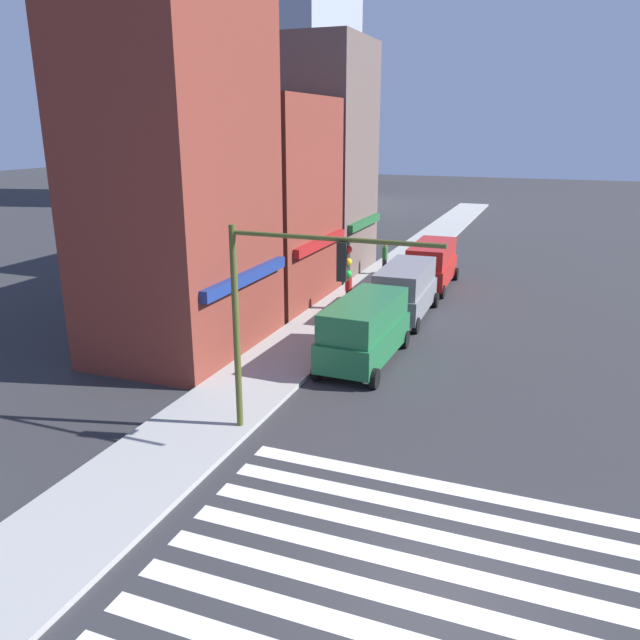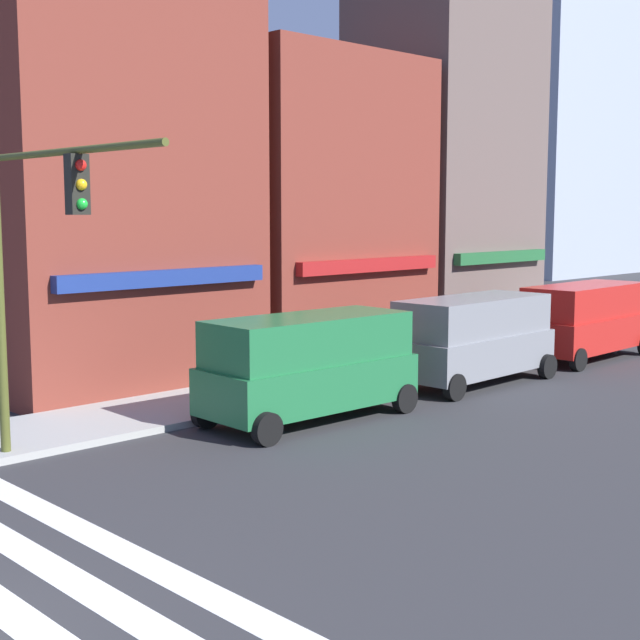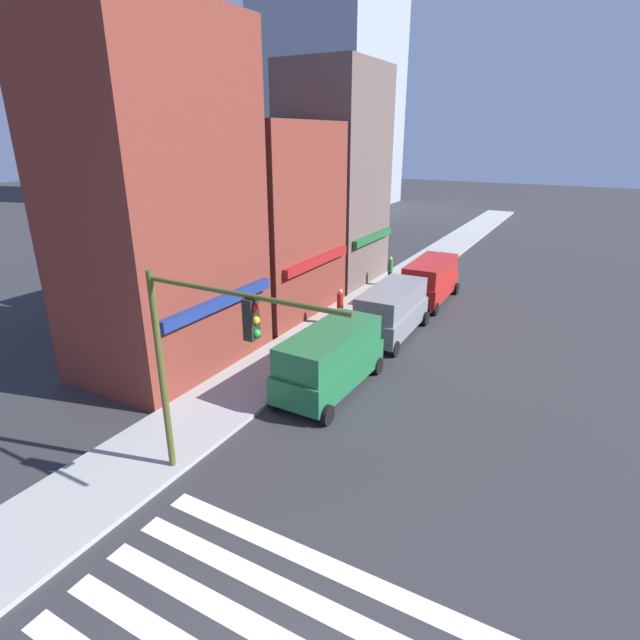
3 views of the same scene
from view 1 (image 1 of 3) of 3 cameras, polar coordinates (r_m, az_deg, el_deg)
The scene contains 10 objects.
ground_plane at distance 12.72m, azimuth 10.78°, elevation -22.93°, with size 200.00×200.00×0.00m, color #2D2D30.
sidewalk_left at distance 15.41m, azimuth -18.87°, elevation -15.37°, with size 120.00×3.00×0.15m.
crosswalk_stripes at distance 12.72m, azimuth 10.78°, elevation -22.92°, with size 7.33×10.80×0.01m.
storefront_row at distance 29.17m, azimuth -5.32°, elevation 12.86°, with size 20.80×5.30×12.94m.
traffic_signal at distance 15.90m, azimuth -3.47°, elevation 2.22°, with size 0.32×5.55×5.78m.
van_green at distance 22.18m, azimuth 4.10°, elevation -0.80°, with size 5.05×2.22×2.34m.
van_grey at distance 27.81m, azimuth 7.79°, elevation 2.82°, with size 5.05×2.22×2.34m.
van_red at distance 33.38m, azimuth 10.16°, elevation 5.14°, with size 5.05×2.22×2.34m.
pedestrian_green_top at distance 35.46m, azimuth 5.94°, elevation 5.67°, with size 0.32×0.32×1.77m.
pedestrian_red_jacket at distance 28.42m, azimuth 2.62°, elevation 2.84°, with size 0.32×0.32×1.77m.
Camera 1 is at (-9.67, -1.37, 8.15)m, focal length 35.00 mm.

